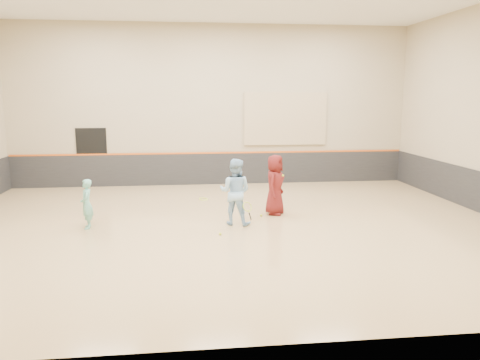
{
  "coord_description": "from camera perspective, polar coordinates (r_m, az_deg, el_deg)",
  "views": [
    {
      "loc": [
        -1.01,
        -11.8,
        3.36
      ],
      "look_at": [
        0.4,
        0.4,
        1.15
      ],
      "focal_mm": 35.0,
      "sensor_mm": 36.0,
      "label": 1
    }
  ],
  "objects": [
    {
      "name": "spare_racket",
      "position": [
        15.45,
        -4.48,
        -2.17
      ],
      "size": [
        0.66,
        0.66,
        0.12
      ],
      "primitive_type": null,
      "color": "#BADB30",
      "rests_on": "floor"
    },
    {
      "name": "wainscot_back",
      "position": [
        18.01,
        -3.3,
        1.37
      ],
      "size": [
        14.9,
        0.04,
        1.2
      ],
      "primitive_type": "cube",
      "color": "#232326",
      "rests_on": "floor"
    },
    {
      "name": "accent_stripe",
      "position": [
        17.92,
        -3.32,
        3.33
      ],
      "size": [
        14.9,
        0.03,
        0.06
      ],
      "primitive_type": "cube",
      "color": "#D85914",
      "rests_on": "wall_back"
    },
    {
      "name": "ball_in_hand",
      "position": [
        13.27,
        5.26,
        0.56
      ],
      "size": [
        0.07,
        0.07,
        0.07
      ],
      "primitive_type": "sphere",
      "color": "#D8EB36",
      "rests_on": "young_man"
    },
    {
      "name": "instructor",
      "position": [
        12.3,
        -0.61,
        -1.44
      ],
      "size": [
        1.04,
        0.93,
        1.76
      ],
      "primitive_type": "imported",
      "rotation": [
        0.0,
        0.0,
        2.77
      ],
      "color": "#9BC9F0",
      "rests_on": "floor"
    },
    {
      "name": "young_man",
      "position": [
        13.4,
        4.28,
        -0.57
      ],
      "size": [
        0.86,
        1.0,
        1.72
      ],
      "primitive_type": "imported",
      "rotation": [
        0.0,
        0.0,
        1.11
      ],
      "color": "maroon",
      "rests_on": "floor"
    },
    {
      "name": "room",
      "position": [
        12.11,
        -1.67,
        -1.94
      ],
      "size": [
        15.04,
        12.04,
        6.22
      ],
      "color": "tan",
      "rests_on": "ground"
    },
    {
      "name": "held_racket",
      "position": [
        12.05,
        0.89,
        -3.27
      ],
      "size": [
        0.32,
        0.32,
        0.54
      ],
      "primitive_type": null,
      "color": "#BFDE30",
      "rests_on": "instructor"
    },
    {
      "name": "acoustic_panel",
      "position": [
        18.17,
        5.56,
        7.44
      ],
      "size": [
        3.2,
        0.08,
        2.0
      ],
      "primitive_type": "cube",
      "color": "tan",
      "rests_on": "wall_back"
    },
    {
      "name": "girl",
      "position": [
        12.59,
        -18.18,
        -2.8
      ],
      "size": [
        0.38,
        0.51,
        1.28
      ],
      "primitive_type": "imported",
      "rotation": [
        0.0,
        0.0,
        -1.41
      ],
      "color": "#70C3B3",
      "rests_on": "floor"
    },
    {
      "name": "ball_under_racket",
      "position": [
        11.53,
        -2.42,
        -6.57
      ],
      "size": [
        0.07,
        0.07,
        0.07
      ],
      "primitive_type": "sphere",
      "color": "#DFEF37",
      "rests_on": "floor"
    },
    {
      "name": "ball_beside_spare",
      "position": [
        13.27,
        2.6,
        -4.32
      ],
      "size": [
        0.07,
        0.07,
        0.07
      ],
      "primitive_type": "sphere",
      "color": "#CAD431",
      "rests_on": "floor"
    },
    {
      "name": "doorway",
      "position": [
        18.26,
        -17.58,
        2.62
      ],
      "size": [
        1.1,
        0.05,
        2.2
      ],
      "primitive_type": "cube",
      "color": "black",
      "rests_on": "floor"
    }
  ]
}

